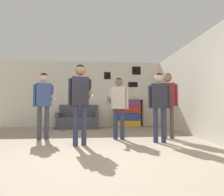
{
  "coord_description": "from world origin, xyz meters",
  "views": [
    {
      "loc": [
        0.04,
        -2.69,
        0.86
      ],
      "look_at": [
        0.48,
        2.28,
        1.08
      ],
      "focal_mm": 28.0,
      "sensor_mm": 36.0,
      "label": 1
    }
  ],
  "objects_px": {
    "person_player_foreground_left": "(43,98)",
    "person_watcher_holding_cup": "(119,101)",
    "bookshelf": "(128,113)",
    "person_spectator_near_bookshelf": "(159,100)",
    "couch": "(78,120)",
    "bottle_on_floor": "(64,128)",
    "person_spectator_far_right": "(168,98)",
    "person_player_foreground_center": "(80,95)",
    "floor_lamp": "(40,89)"
  },
  "relations": [
    {
      "from": "person_player_foreground_center",
      "to": "person_spectator_near_bookshelf",
      "type": "height_order",
      "value": "person_player_foreground_center"
    },
    {
      "from": "bookshelf",
      "to": "person_player_foreground_center",
      "type": "bearing_deg",
      "value": -117.21
    },
    {
      "from": "floor_lamp",
      "to": "person_player_foreground_left",
      "type": "xyz_separation_m",
      "value": [
        0.71,
        -1.97,
        -0.42
      ]
    },
    {
      "from": "bookshelf",
      "to": "person_spectator_near_bookshelf",
      "type": "xyz_separation_m",
      "value": [
        0.18,
        -3.06,
        0.45
      ]
    },
    {
      "from": "floor_lamp",
      "to": "bottle_on_floor",
      "type": "relative_size",
      "value": 6.57
    },
    {
      "from": "bookshelf",
      "to": "person_spectator_near_bookshelf",
      "type": "relative_size",
      "value": 0.71
    },
    {
      "from": "person_spectator_far_right",
      "to": "person_player_foreground_center",
      "type": "bearing_deg",
      "value": -164.54
    },
    {
      "from": "couch",
      "to": "person_player_foreground_center",
      "type": "height_order",
      "value": "person_player_foreground_center"
    },
    {
      "from": "couch",
      "to": "person_spectator_far_right",
      "type": "relative_size",
      "value": 0.91
    },
    {
      "from": "person_watcher_holding_cup",
      "to": "person_spectator_far_right",
      "type": "xyz_separation_m",
      "value": [
        1.31,
        0.0,
        0.1
      ]
    },
    {
      "from": "person_player_foreground_center",
      "to": "person_spectator_far_right",
      "type": "height_order",
      "value": "person_player_foreground_center"
    },
    {
      "from": "bookshelf",
      "to": "bottle_on_floor",
      "type": "distance_m",
      "value": 2.63
    },
    {
      "from": "person_player_foreground_left",
      "to": "bottle_on_floor",
      "type": "height_order",
      "value": "person_player_foreground_left"
    },
    {
      "from": "couch",
      "to": "person_spectator_far_right",
      "type": "distance_m",
      "value": 3.62
    },
    {
      "from": "person_spectator_near_bookshelf",
      "to": "bottle_on_floor",
      "type": "xyz_separation_m",
      "value": [
        -2.58,
        2.09,
        -0.9
      ]
    },
    {
      "from": "person_spectator_near_bookshelf",
      "to": "person_spectator_far_right",
      "type": "bearing_deg",
      "value": 48.26
    },
    {
      "from": "floor_lamp",
      "to": "person_spectator_near_bookshelf",
      "type": "bearing_deg",
      "value": -36.21
    },
    {
      "from": "couch",
      "to": "bookshelf",
      "type": "relative_size",
      "value": 1.35
    },
    {
      "from": "couch",
      "to": "person_watcher_holding_cup",
      "type": "xyz_separation_m",
      "value": [
        1.28,
        -2.4,
        0.67
      ]
    },
    {
      "from": "person_player_foreground_left",
      "to": "person_spectator_near_bookshelf",
      "type": "relative_size",
      "value": 1.04
    },
    {
      "from": "person_watcher_holding_cup",
      "to": "bottle_on_floor",
      "type": "relative_size",
      "value": 5.68
    },
    {
      "from": "couch",
      "to": "floor_lamp",
      "type": "height_order",
      "value": "floor_lamp"
    },
    {
      "from": "person_watcher_holding_cup",
      "to": "bottle_on_floor",
      "type": "bearing_deg",
      "value": 135.69
    },
    {
      "from": "floor_lamp",
      "to": "person_player_foreground_left",
      "type": "bearing_deg",
      "value": -70.17
    },
    {
      "from": "bottle_on_floor",
      "to": "person_watcher_holding_cup",
      "type": "bearing_deg",
      "value": -44.31
    },
    {
      "from": "bookshelf",
      "to": "person_player_foreground_left",
      "type": "relative_size",
      "value": 0.68
    },
    {
      "from": "person_player_foreground_left",
      "to": "floor_lamp",
      "type": "bearing_deg",
      "value": 109.83
    },
    {
      "from": "person_player_foreground_left",
      "to": "person_watcher_holding_cup",
      "type": "relative_size",
      "value": 1.08
    },
    {
      "from": "couch",
      "to": "bookshelf",
      "type": "distance_m",
      "value": 2.03
    },
    {
      "from": "person_spectator_far_right",
      "to": "person_spectator_near_bookshelf",
      "type": "bearing_deg",
      "value": -131.74
    },
    {
      "from": "person_watcher_holding_cup",
      "to": "person_spectator_near_bookshelf",
      "type": "bearing_deg",
      "value": -26.84
    },
    {
      "from": "floor_lamp",
      "to": "person_player_foreground_center",
      "type": "relative_size",
      "value": 1.04
    },
    {
      "from": "bookshelf",
      "to": "person_watcher_holding_cup",
      "type": "bearing_deg",
      "value": -105.59
    },
    {
      "from": "person_spectator_near_bookshelf",
      "to": "person_spectator_far_right",
      "type": "relative_size",
      "value": 0.95
    },
    {
      "from": "person_watcher_holding_cup",
      "to": "couch",
      "type": "bearing_deg",
      "value": 118.02
    },
    {
      "from": "person_player_foreground_left",
      "to": "bottle_on_floor",
      "type": "distance_m",
      "value": 1.76
    },
    {
      "from": "person_spectator_near_bookshelf",
      "to": "bottle_on_floor",
      "type": "relative_size",
      "value": 5.86
    },
    {
      "from": "person_watcher_holding_cup",
      "to": "person_spectator_near_bookshelf",
      "type": "height_order",
      "value": "person_spectator_near_bookshelf"
    },
    {
      "from": "bookshelf",
      "to": "person_spectator_far_right",
      "type": "distance_m",
      "value": 2.71
    },
    {
      "from": "person_player_foreground_left",
      "to": "person_spectator_far_right",
      "type": "distance_m",
      "value": 3.25
    },
    {
      "from": "bookshelf",
      "to": "person_spectator_near_bookshelf",
      "type": "height_order",
      "value": "person_spectator_near_bookshelf"
    },
    {
      "from": "bookshelf",
      "to": "person_spectator_near_bookshelf",
      "type": "bearing_deg",
      "value": -86.66
    },
    {
      "from": "person_watcher_holding_cup",
      "to": "person_spectator_near_bookshelf",
      "type": "relative_size",
      "value": 0.97
    },
    {
      "from": "bottle_on_floor",
      "to": "floor_lamp",
      "type": "bearing_deg",
      "value": 152.49
    },
    {
      "from": "bookshelf",
      "to": "person_watcher_holding_cup",
      "type": "distance_m",
      "value": 2.73
    },
    {
      "from": "person_watcher_holding_cup",
      "to": "person_spectator_far_right",
      "type": "bearing_deg",
      "value": 0.01
    },
    {
      "from": "bookshelf",
      "to": "person_player_foreground_center",
      "type": "relative_size",
      "value": 0.66
    },
    {
      "from": "floor_lamp",
      "to": "person_player_foreground_left",
      "type": "relative_size",
      "value": 1.07
    },
    {
      "from": "person_player_foreground_center",
      "to": "person_spectator_far_right",
      "type": "relative_size",
      "value": 1.02
    },
    {
      "from": "person_player_foreground_left",
      "to": "bookshelf",
      "type": "bearing_deg",
      "value": 42.32
    }
  ]
}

